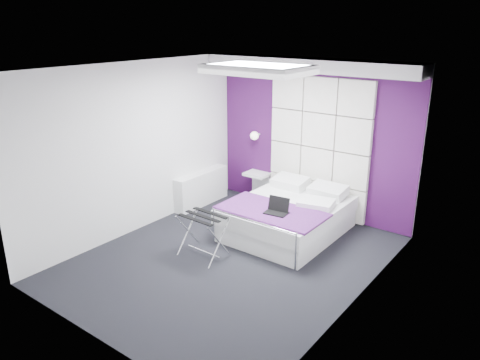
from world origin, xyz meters
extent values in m
plane|color=black|center=(0.00, 0.00, 0.00)|extent=(4.40, 4.40, 0.00)
plane|color=white|center=(0.00, 0.00, 2.60)|extent=(4.40, 4.40, 0.00)
plane|color=silver|center=(0.00, 2.20, 1.30)|extent=(3.60, 0.00, 3.60)
plane|color=silver|center=(-1.80, 0.00, 1.30)|extent=(0.00, 4.40, 4.40)
plane|color=silver|center=(1.80, 0.00, 1.30)|extent=(0.00, 4.40, 4.40)
cube|color=#3C0F43|center=(0.00, 2.19, 1.30)|extent=(3.58, 0.02, 2.58)
cube|color=white|center=(0.00, 1.95, 2.50)|extent=(3.58, 0.50, 0.20)
sphere|color=white|center=(-1.05, 2.06, 1.22)|extent=(0.15, 0.15, 0.15)
cube|color=white|center=(-1.69, 1.30, 0.30)|extent=(0.22, 1.20, 0.60)
cube|color=white|center=(0.18, 1.19, 0.14)|extent=(1.46, 1.83, 0.27)
cube|color=white|center=(0.18, 1.19, 0.39)|extent=(1.50, 1.87, 0.23)
cube|color=#461756|center=(0.18, 0.73, 0.52)|extent=(1.56, 0.82, 0.03)
cube|color=white|center=(-0.99, 2.02, 0.52)|extent=(0.42, 0.33, 0.05)
cube|color=black|center=(-0.36, -0.16, 0.60)|extent=(0.62, 0.46, 0.01)
cube|color=black|center=(0.30, 0.67, 0.54)|extent=(0.32, 0.22, 0.02)
cube|color=black|center=(0.30, 0.78, 0.65)|extent=(0.32, 0.01, 0.21)
camera|label=1|loc=(3.60, -4.56, 3.14)|focal=35.00mm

